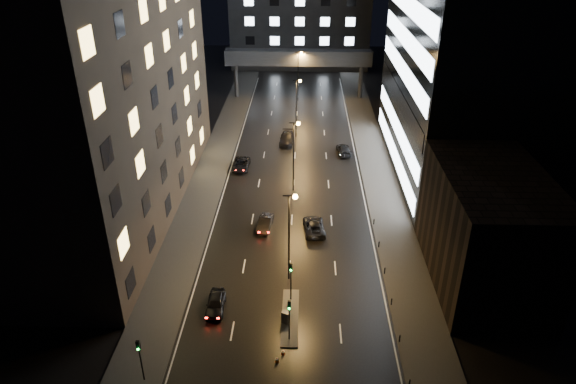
% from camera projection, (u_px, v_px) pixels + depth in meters
% --- Properties ---
extents(ground, '(160.00, 160.00, 0.00)m').
position_uv_depth(ground, '(295.00, 155.00, 82.52)').
color(ground, black).
rests_on(ground, ground).
extents(sidewalk_left, '(5.00, 110.00, 0.15)m').
position_uv_depth(sidewalk_left, '(213.00, 167.00, 78.43)').
color(sidewalk_left, '#383533').
rests_on(sidewalk_left, ground).
extents(sidewalk_right, '(5.00, 110.00, 0.15)m').
position_uv_depth(sidewalk_right, '(377.00, 169.00, 77.72)').
color(sidewalk_right, '#383533').
rests_on(sidewalk_right, ground).
extents(building_left, '(15.00, 48.00, 40.00)m').
position_uv_depth(building_left, '(100.00, 52.00, 59.62)').
color(building_left, '#2D2319').
rests_on(building_left, ground).
extents(building_right_low, '(10.00, 18.00, 12.00)m').
position_uv_depth(building_right_low, '(487.00, 229.00, 51.80)').
color(building_right_low, black).
rests_on(building_right_low, ground).
extents(building_right_glass, '(20.00, 36.00, 45.00)m').
position_uv_depth(building_right_glass, '(485.00, 14.00, 67.66)').
color(building_right_glass, black).
rests_on(building_right_glass, ground).
extents(building_far, '(34.00, 14.00, 25.00)m').
position_uv_depth(building_far, '(300.00, 14.00, 127.72)').
color(building_far, '#333335').
rests_on(building_far, ground).
extents(skybridge, '(30.00, 3.00, 10.00)m').
position_uv_depth(skybridge, '(298.00, 58.00, 105.01)').
color(skybridge, '#333335').
rests_on(skybridge, ground).
extents(median_island, '(1.60, 8.00, 0.15)m').
position_uv_depth(median_island, '(290.00, 317.00, 48.99)').
color(median_island, '#383533').
rests_on(median_island, ground).
extents(traffic_signal_near, '(0.28, 0.34, 4.40)m').
position_uv_depth(traffic_signal_near, '(291.00, 275.00, 49.76)').
color(traffic_signal_near, black).
rests_on(traffic_signal_near, median_island).
extents(traffic_signal_far, '(0.28, 0.34, 4.40)m').
position_uv_depth(traffic_signal_far, '(289.00, 314.00, 44.91)').
color(traffic_signal_far, black).
rests_on(traffic_signal_far, median_island).
extents(traffic_signal_corner, '(0.28, 0.34, 4.40)m').
position_uv_depth(traffic_signal_corner, '(140.00, 355.00, 40.92)').
color(traffic_signal_corner, black).
rests_on(traffic_signal_corner, ground).
extents(bollard_row, '(0.12, 25.12, 0.90)m').
position_uv_depth(bollard_row, '(388.00, 286.00, 52.49)').
color(bollard_row, black).
rests_on(bollard_row, ground).
extents(streetlight_near, '(1.45, 0.50, 10.15)m').
position_uv_depth(streetlight_near, '(291.00, 226.00, 51.25)').
color(streetlight_near, black).
rests_on(streetlight_near, ground).
extents(streetlight_mid_a, '(1.45, 0.50, 10.15)m').
position_uv_depth(streetlight_mid_a, '(295.00, 147.00, 68.87)').
color(streetlight_mid_a, black).
rests_on(streetlight_mid_a, ground).
extents(streetlight_mid_b, '(1.45, 0.50, 10.15)m').
position_uv_depth(streetlight_mid_b, '(297.00, 101.00, 86.49)').
color(streetlight_mid_b, black).
rests_on(streetlight_mid_b, ground).
extents(streetlight_far, '(1.45, 0.50, 10.15)m').
position_uv_depth(streetlight_far, '(299.00, 70.00, 104.12)').
color(streetlight_far, black).
rests_on(streetlight_far, ground).
extents(car_away_a, '(1.82, 4.29, 1.45)m').
position_uv_depth(car_away_a, '(216.00, 303.00, 49.75)').
color(car_away_a, black).
rests_on(car_away_a, ground).
extents(car_away_b, '(2.01, 4.42, 1.40)m').
position_uv_depth(car_away_b, '(265.00, 223.00, 62.81)').
color(car_away_b, black).
rests_on(car_away_b, ground).
extents(car_away_c, '(2.45, 5.13, 1.41)m').
position_uv_depth(car_away_c, '(241.00, 164.00, 77.78)').
color(car_away_c, black).
rests_on(car_away_c, ground).
extents(car_away_d, '(2.53, 5.69, 1.62)m').
position_uv_depth(car_away_d, '(287.00, 139.00, 86.60)').
color(car_away_d, black).
rests_on(car_away_d, ground).
extents(car_toward_a, '(2.90, 5.41, 1.44)m').
position_uv_depth(car_toward_a, '(314.00, 226.00, 62.18)').
color(car_toward_a, black).
rests_on(car_toward_a, ground).
extents(car_toward_b, '(2.39, 5.02, 1.41)m').
position_uv_depth(car_toward_b, '(344.00, 150.00, 82.78)').
color(car_toward_b, black).
rests_on(car_toward_b, ground).
extents(utility_cabinet, '(0.85, 0.72, 1.25)m').
position_uv_depth(utility_cabinet, '(286.00, 317.00, 47.92)').
color(utility_cabinet, '#48484A').
rests_on(utility_cabinet, median_island).
extents(cone_a, '(0.43, 0.43, 0.55)m').
position_uv_depth(cone_a, '(277.00, 360.00, 43.98)').
color(cone_a, orange).
rests_on(cone_a, ground).
extents(cone_b, '(0.46, 0.46, 0.50)m').
position_uv_depth(cone_b, '(283.00, 352.00, 44.79)').
color(cone_b, '#DB460B').
rests_on(cone_b, ground).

